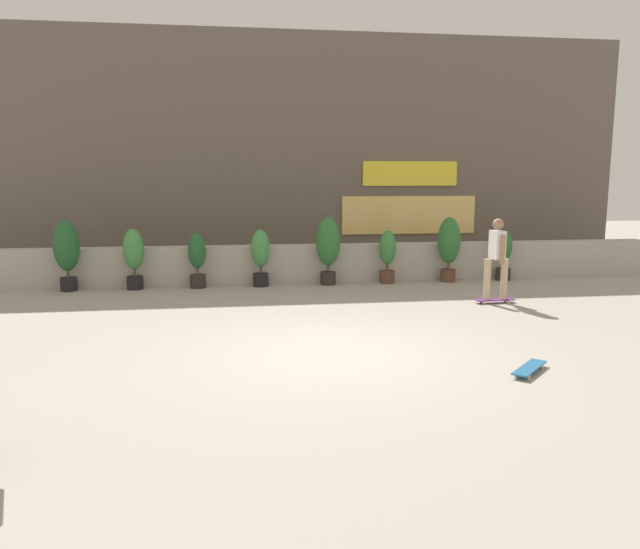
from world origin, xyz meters
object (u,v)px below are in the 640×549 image
Objects in this scene: potted_plant_1 at (134,255)px; skateboard_near_camera at (529,368)px; potted_plant_3 at (260,255)px; potted_plant_7 at (504,253)px; skater_by_wall_left at (497,257)px; potted_plant_0 at (66,250)px; potted_plant_6 at (449,244)px; potted_plant_5 at (387,254)px; potted_plant_2 at (197,258)px; potted_plant_4 at (328,245)px.

potted_plant_1 is 9.09m from skateboard_near_camera.
potted_plant_3 is at bearing 114.92° from skateboard_near_camera.
skateboard_near_camera is at bearing -48.66° from potted_plant_1.
skater_by_wall_left reaches higher than potted_plant_7.
potted_plant_0 reaches higher than potted_plant_6.
potted_plant_1 is 7.83m from skater_by_wall_left.
potted_plant_5 is (3.00, 0.00, -0.04)m from potted_plant_3.
potted_plant_1 reaches higher than potted_plant_2.
skateboard_near_camera is at bearing -55.96° from potted_plant_2.
potted_plant_0 is 1.25× the size of potted_plant_5.
potted_plant_4 reaches higher than potted_plant_6.
potted_plant_0 is at bearing 137.45° from skateboard_near_camera.
potted_plant_4 reaches higher than skateboard_near_camera.
potted_plant_3 is at bearing 180.00° from potted_plant_6.
potted_plant_3 is 1.06× the size of potted_plant_7.
potted_plant_3 is 5.91m from potted_plant_7.
potted_plant_3 is at bearing 0.00° from potted_plant_1.
potted_plant_6 is (8.76, 0.00, -0.01)m from potted_plant_0.
potted_plant_2 reaches higher than potted_plant_7.
skater_by_wall_left is at bearing 71.65° from skateboard_near_camera.
potted_plant_6 reaches higher than potted_plant_7.
potted_plant_0 is at bearing -180.00° from potted_plant_3.
skateboard_near_camera is (5.98, -6.80, -0.71)m from potted_plant_1.
potted_plant_3 reaches higher than potted_plant_2.
potted_plant_1 is at bearing 180.00° from potted_plant_3.
potted_plant_0 is 7.25m from potted_plant_5.
skater_by_wall_left is at bearing -16.24° from potted_plant_0.
potted_plant_0 is at bearing 163.76° from skater_by_wall_left.
potted_plant_7 is 2.91m from skater_by_wall_left.
potted_plant_1 is 4.40m from potted_plant_4.
potted_plant_6 is at bearing 0.00° from potted_plant_2.
potted_plant_7 is (2.91, 0.00, -0.02)m from potted_plant_5.
potted_plant_2 is at bearing -180.00° from potted_plant_6.
potted_plant_5 is (1.42, 0.00, -0.25)m from potted_plant_4.
potted_plant_4 is (5.83, 0.00, 0.01)m from potted_plant_0.
potted_plant_1 reaches higher than potted_plant_7.
potted_plant_5 is 0.74× the size of skater_by_wall_left.
potted_plant_3 is 7.53m from skateboard_near_camera.
potted_plant_2 is 0.96× the size of potted_plant_3.
skateboard_near_camera is (-1.41, -4.24, -0.88)m from skater_by_wall_left.
potted_plant_5 is 1.78× the size of skateboard_near_camera.
potted_plant_1 is 1.93× the size of skateboard_near_camera.
potted_plant_1 is 1.39m from potted_plant_2.
potted_plant_7 is at bearing 0.00° from potted_plant_1.
potted_plant_5 is at bearing 180.00° from potted_plant_6.
potted_plant_5 is 0.81× the size of potted_plant_6.
potted_plant_6 is at bearing 0.00° from potted_plant_3.
potted_plant_6 is at bearing 0.00° from potted_plant_1.
potted_plant_7 is (7.35, 0.00, -0.02)m from potted_plant_2.
potted_plant_0 is 10.10m from skateboard_near_camera.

